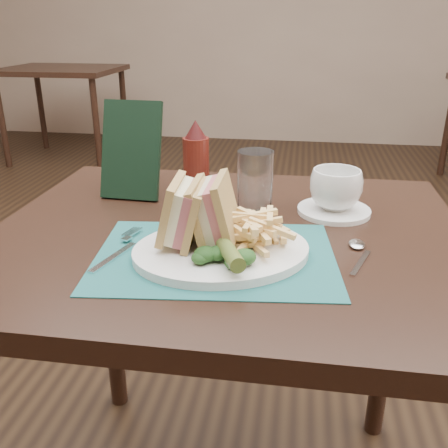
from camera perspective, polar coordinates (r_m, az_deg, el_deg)
name	(u,v)px	position (r m, az deg, el deg)	size (l,w,h in m)	color
floor	(248,374)	(1.78, 2.79, -16.80)	(7.00, 7.00, 0.00)	black
wall_back	(287,141)	(5.00, 7.26, 9.43)	(6.00, 6.00, 0.00)	tan
table_main	(227,386)	(1.15, 0.29, -18.04)	(0.90, 0.75, 0.75)	black
table_bg_left	(66,114)	(4.43, -17.58, 11.86)	(0.90, 0.75, 0.75)	black
placemat	(215,256)	(0.85, -1.01, -3.68)	(0.40, 0.29, 0.00)	#1C5958
plate	(221,251)	(0.85, -0.31, -3.12)	(0.30, 0.24, 0.01)	white
sandwich_half_a	(171,211)	(0.85, -6.09, 1.47)	(0.06, 0.11, 0.10)	tan
sandwich_half_b	(202,210)	(0.84, -2.50, 1.65)	(0.06, 0.12, 0.11)	tan
kale_garnish	(223,255)	(0.79, -0.13, -3.61)	(0.11, 0.08, 0.03)	#163714
pickle_spear	(228,250)	(0.78, 0.44, -2.99)	(0.03, 0.03, 0.12)	#4C6024
fries_pile	(260,228)	(0.84, 4.10, -0.46)	(0.18, 0.20, 0.06)	#FACF7D
fork	(119,247)	(0.88, -11.88, -2.63)	(0.03, 0.17, 0.01)	silver
spoon	(359,255)	(0.88, 15.20, -3.40)	(0.03, 0.15, 0.01)	silver
saucer	(334,211)	(1.06, 12.43, 1.50)	(0.15, 0.15, 0.01)	white
coffee_cup	(336,189)	(1.04, 12.65, 3.89)	(0.11, 0.11, 0.08)	white
drinking_glass	(255,182)	(1.02, 3.57, 4.76)	(0.07, 0.07, 0.13)	white
ketchup_bottle	(196,165)	(1.04, -3.19, 6.74)	(0.05, 0.05, 0.19)	#4E140D
check_presenter	(131,150)	(1.13, -10.55, 8.29)	(0.13, 0.01, 0.22)	black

